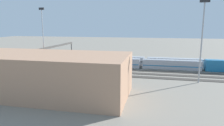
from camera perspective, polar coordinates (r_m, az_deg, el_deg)
name	(u,v)px	position (r m, az deg, el deg)	size (l,w,h in m)	color
ground_plane	(111,67)	(88.11, -0.33, -1.06)	(400.00, 400.00, 0.00)	gray
track_bed_0	(117,61)	(102.52, 1.50, 0.65)	(140.00, 2.80, 0.12)	#3D3833
track_bed_1	(115,62)	(97.69, 0.95, 0.14)	(140.00, 2.80, 0.12)	#3D3833
track_bed_2	(113,64)	(92.88, 0.34, -0.41)	(140.00, 2.80, 0.12)	#3D3833
track_bed_3	(111,67)	(88.09, -0.33, -1.03)	(140.00, 2.80, 0.12)	#4C443D
track_bed_4	(108,69)	(83.33, -1.08, -1.71)	(140.00, 2.80, 0.12)	#3D3833
track_bed_5	(105,72)	(78.60, -1.92, -2.48)	(140.00, 2.80, 0.12)	#3D3833
track_bed_6	(102,75)	(73.90, -2.88, -3.34)	(140.00, 2.80, 0.12)	#3D3833
train_on_track_0	(46,54)	(116.09, -17.98, 2.36)	(10.00, 3.00, 5.00)	#D85914
train_on_track_1	(43,55)	(111.21, -18.78, 2.18)	(47.20, 3.06, 5.00)	#A8AAB2
train_on_track_3	(108,62)	(87.99, -1.13, 0.29)	(114.80, 3.06, 4.40)	#1E6B9E
train_on_track_2	(174,63)	(90.93, 17.06, 0.11)	(71.40, 3.06, 3.80)	#B7BABF
train_on_track_6	(68,68)	(77.79, -12.20, -1.27)	(10.00, 3.00, 5.00)	gold
train_on_track_5	(40,63)	(88.91, -19.52, 0.13)	(71.40, 3.06, 5.00)	#B7BABF
light_mast_0	(42,26)	(118.71, -18.86, 9.76)	(2.80, 0.70, 26.90)	#9EA0A5
light_mast_1	(203,30)	(67.64, 24.01, 8.49)	(2.80, 0.70, 25.58)	#9EA0A5
signal_gantry	(56,48)	(95.64, -15.39, 4.13)	(0.70, 35.00, 8.80)	#4C4742
maintenance_shed	(40,74)	(56.60, -19.43, -2.87)	(45.96, 18.93, 10.60)	tan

